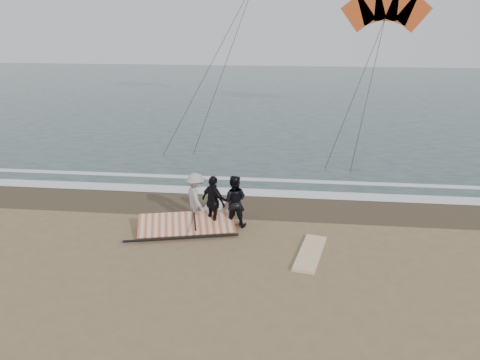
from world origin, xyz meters
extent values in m
plane|color=#8C704C|center=(0.00, 0.00, 0.00)|extent=(120.00, 120.00, 0.00)
cube|color=#233838|center=(0.00, 33.00, 0.01)|extent=(120.00, 54.00, 0.02)
cube|color=#4C3D2B|center=(0.00, 4.50, 0.01)|extent=(120.00, 2.80, 0.01)
cube|color=white|center=(0.00, 5.90, 0.03)|extent=(120.00, 0.90, 0.01)
cube|color=white|center=(0.00, 7.60, 0.03)|extent=(120.00, 0.45, 0.01)
imported|color=black|center=(-0.92, 2.67, 0.86)|extent=(0.63, 0.42, 1.72)
cube|color=silver|center=(1.71, 0.62, 0.05)|extent=(1.18, 2.55, 0.10)
cube|color=beige|center=(-2.03, 3.65, 0.05)|extent=(0.90, 2.56, 0.10)
imported|color=black|center=(-1.00, 2.52, 0.96)|extent=(0.95, 0.75, 1.92)
imported|color=black|center=(-1.70, 2.32, 0.97)|extent=(1.18, 1.08, 1.94)
imported|color=#ADADA9|center=(-2.40, 2.62, 0.96)|extent=(1.25, 1.43, 1.92)
cube|color=black|center=(-2.81, 2.48, 0.04)|extent=(2.37, 1.10, 0.09)
cube|color=orange|center=(-2.61, 1.88, 0.30)|extent=(3.59, 2.09, 0.36)
cylinder|color=black|center=(-2.61, 1.10, 0.11)|extent=(3.80, 1.04, 0.09)
cylinder|color=black|center=(-2.31, 1.88, 0.45)|extent=(0.48, 1.65, 0.07)
cylinder|color=#262626|center=(4.89, 15.77, 3.56)|extent=(0.04, 0.04, 14.71)
cylinder|color=#262626|center=(5.48, 15.57, 3.56)|extent=(0.04, 0.04, 14.73)
cylinder|color=#262626|center=(-3.99, 17.67, 4.94)|extent=(0.04, 0.04, 16.94)
cylinder|color=#262626|center=(-3.20, 17.93, 4.94)|extent=(0.04, 0.04, 16.23)
camera|label=1|loc=(0.96, -12.88, 7.23)|focal=35.00mm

